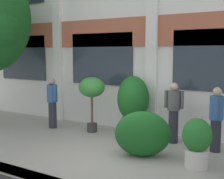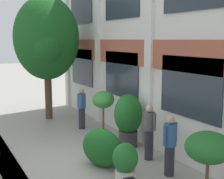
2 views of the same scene
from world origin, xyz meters
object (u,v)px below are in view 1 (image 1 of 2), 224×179
object	(u,v)px
resident_by_doorway	(52,101)
topiary_hedge	(143,134)
potted_plant_fluted_column	(197,141)
resident_near_plants	(174,111)
potted_plant_tall_urn	(92,90)
potted_plant_glazed_jar	(133,103)
resident_watching_tracks	(216,117)

from	to	relation	value
resident_by_doorway	topiary_hedge	bearing A→B (deg)	100.93
potted_plant_fluted_column	resident_near_plants	world-z (taller)	resident_near_plants
resident_near_plants	potted_plant_fluted_column	bearing A→B (deg)	30.24
resident_by_doorway	resident_near_plants	xyz separation A→B (m)	(3.99, 0.45, 0.01)
potted_plant_tall_urn	potted_plant_glazed_jar	world-z (taller)	potted_plant_glazed_jar
potted_plant_fluted_column	resident_watching_tracks	distance (m)	1.34
potted_plant_glazed_jar	potted_plant_fluted_column	bearing A→B (deg)	-33.15
potted_plant_tall_urn	potted_plant_glazed_jar	size ratio (longest dim) A/B	0.96
resident_near_plants	topiary_hedge	xyz separation A→B (m)	(-0.22, -1.46, -0.35)
potted_plant_fluted_column	topiary_hedge	bearing A→B (deg)	178.60
resident_watching_tracks	resident_near_plants	world-z (taller)	resident_near_plants
potted_plant_fluted_column	topiary_hedge	size ratio (longest dim) A/B	0.81
potted_plant_fluted_column	resident_near_plants	bearing A→B (deg)	126.22
potted_plant_fluted_column	resident_near_plants	size ratio (longest dim) A/B	0.65
potted_plant_fluted_column	potted_plant_glazed_jar	xyz separation A→B (m)	(-2.37, 1.55, 0.40)
potted_plant_tall_urn	resident_watching_tracks	bearing A→B (deg)	0.34
potted_plant_tall_urn	potted_plant_fluted_column	size ratio (longest dim) A/B	1.60
potted_plant_tall_urn	resident_near_plants	xyz separation A→B (m)	(2.58, 0.20, -0.43)
potted_plant_tall_urn	potted_plant_fluted_column	distance (m)	3.96
topiary_hedge	resident_by_doorway	bearing A→B (deg)	165.08
resident_watching_tracks	topiary_hedge	world-z (taller)	resident_watching_tracks
resident_near_plants	resident_by_doorway	bearing A→B (deg)	-89.50
resident_watching_tracks	topiary_hedge	distance (m)	1.91
resident_watching_tracks	potted_plant_tall_urn	bearing A→B (deg)	-11.63
resident_near_plants	resident_watching_tracks	bearing A→B (deg)	75.27
potted_plant_fluted_column	resident_watching_tracks	bearing A→B (deg)	86.42
potted_plant_glazed_jar	potted_plant_tall_urn	bearing A→B (deg)	-168.66
resident_by_doorway	resident_near_plants	size ratio (longest dim) A/B	0.99
potted_plant_tall_urn	resident_near_plants	size ratio (longest dim) A/B	1.03
potted_plant_glazed_jar	topiary_hedge	bearing A→B (deg)	-54.96
potted_plant_glazed_jar	resident_by_doorway	world-z (taller)	potted_plant_glazed_jar
potted_plant_glazed_jar	resident_near_plants	size ratio (longest dim) A/B	1.07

